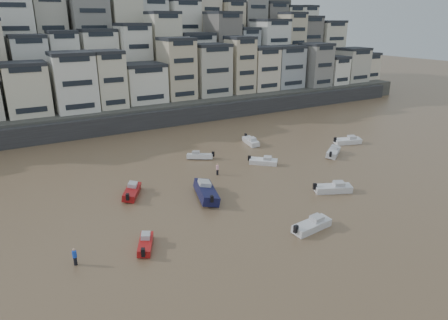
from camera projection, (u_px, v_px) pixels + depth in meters
harbor_wall at (152, 119)px, 83.26m from camera, size 140.00×3.00×3.50m
hillside at (115, 51)px, 114.12m from camera, size 141.04×66.00×50.00m
boat_a at (312, 224)px, 42.92m from camera, size 5.42×2.28×1.44m
boat_b at (333, 187)px, 52.34m from camera, size 5.56×3.76×1.45m
boat_c at (206, 191)px, 50.65m from camera, size 4.26×7.52×1.95m
boat_d at (333, 151)px, 66.56m from camera, size 5.47×4.55×1.48m
boat_e at (263, 161)px, 62.35m from camera, size 4.46×4.39×1.28m
boat_f at (132, 190)px, 51.29m from camera, size 4.15×5.51×1.46m
boat_g at (348, 140)px, 72.62m from camera, size 5.68×3.34×1.47m
boat_h at (200, 155)px, 64.88m from camera, size 4.70×3.75×1.26m
boat_i at (251, 140)px, 72.51m from camera, size 2.75×5.50×1.43m
boat_j at (145, 242)px, 39.62m from camera, size 3.16×4.56×1.19m
person_blue at (75, 257)px, 36.73m from camera, size 0.44×0.44×1.74m
person_pink at (217, 169)px, 58.11m from camera, size 0.44×0.44×1.74m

